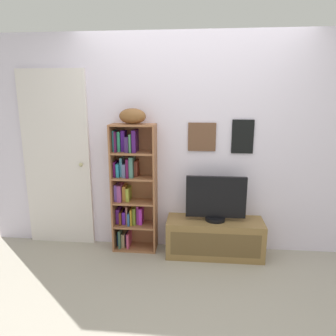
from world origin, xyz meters
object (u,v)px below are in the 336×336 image
(bookshelf, at_px, (131,187))
(tv_stand, at_px, (214,238))
(television, at_px, (216,199))
(football, at_px, (132,116))
(door, at_px, (57,160))

(bookshelf, bearing_deg, tv_stand, -5.53)
(tv_stand, xyz_separation_m, television, (0.00, 0.00, 0.45))
(tv_stand, bearing_deg, football, 175.90)
(bookshelf, relative_size, football, 4.93)
(bookshelf, relative_size, door, 0.71)
(bookshelf, relative_size, tv_stand, 1.37)
(football, relative_size, door, 0.14)
(door, bearing_deg, football, -6.12)
(door, bearing_deg, television, -5.09)
(football, relative_size, television, 0.45)
(football, xyz_separation_m, television, (0.91, -0.06, -0.88))
(football, height_order, door, door)
(football, distance_m, door, 1.07)
(bookshelf, xyz_separation_m, television, (0.96, -0.09, -0.08))
(football, xyz_separation_m, tv_stand, (0.91, -0.07, -1.34))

